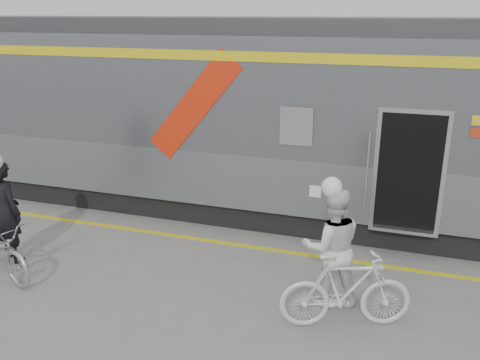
% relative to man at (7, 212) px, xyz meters
% --- Properties ---
extents(ground, '(90.00, 90.00, 0.00)m').
position_rel_man_xyz_m(ground, '(3.28, -0.35, -0.92)').
color(ground, slate).
rests_on(ground, ground).
extents(train, '(24.00, 3.17, 4.10)m').
position_rel_man_xyz_m(train, '(4.37, 3.85, 1.14)').
color(train, black).
rests_on(train, ground).
extents(safety_strip, '(24.00, 0.12, 0.01)m').
position_rel_man_xyz_m(safety_strip, '(3.28, 1.80, -0.91)').
color(safety_strip, gold).
rests_on(safety_strip, ground).
extents(man, '(0.77, 0.63, 1.83)m').
position_rel_man_xyz_m(man, '(0.00, 0.00, 0.00)').
color(man, black).
rests_on(man, ground).
extents(woman, '(1.08, 0.96, 1.84)m').
position_rel_man_xyz_m(woman, '(5.57, 0.37, 0.00)').
color(woman, silver).
rests_on(woman, ground).
extents(bicycle_right, '(1.92, 1.14, 1.11)m').
position_rel_man_xyz_m(bicycle_right, '(5.87, -0.18, -0.36)').
color(bicycle_right, silver).
rests_on(bicycle_right, ground).
extents(helmet_woman, '(0.29, 0.29, 0.29)m').
position_rel_man_xyz_m(helmet_woman, '(5.57, 0.37, 1.07)').
color(helmet_woman, white).
rests_on(helmet_woman, woman).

